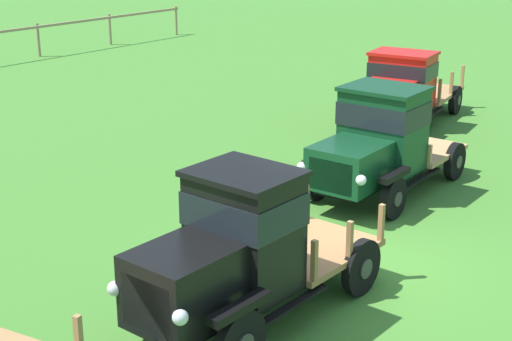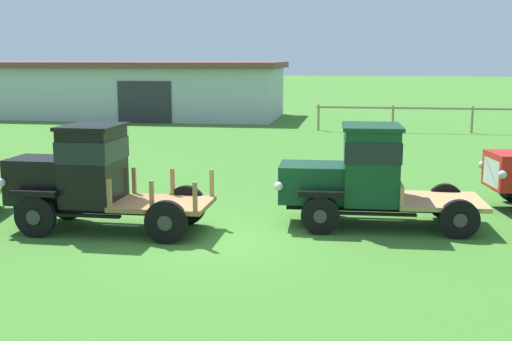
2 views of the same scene
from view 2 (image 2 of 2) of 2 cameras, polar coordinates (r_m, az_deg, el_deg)
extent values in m
plane|color=#3D7528|center=(13.75, -4.02, -5.89)|extent=(240.00, 240.00, 0.00)
cube|color=#B2B7BC|center=(42.16, -12.37, 6.81)|extent=(20.73, 7.04, 3.11)
cube|color=brown|center=(42.10, -12.46, 9.17)|extent=(21.33, 7.84, 0.36)
cube|color=#2D2D33|center=(37.77, -9.89, 6.00)|extent=(3.20, 0.08, 2.40)
cylinder|color=#997F60|center=(33.59, 5.57, 4.72)|extent=(0.12, 0.12, 1.35)
cylinder|color=#997F60|center=(33.69, 12.06, 4.56)|extent=(0.12, 0.12, 1.35)
cylinder|color=#997F60|center=(34.05, 18.66, 4.31)|extent=(0.12, 0.12, 1.35)
cube|color=#997F60|center=(33.79, 18.76, 5.21)|extent=(15.58, 0.08, 0.10)
cube|color=#9E7547|center=(17.45, -21.13, 0.09)|extent=(0.09, 0.09, 0.59)
cylinder|color=black|center=(14.35, -19.03, -3.89)|extent=(0.90, 0.15, 0.90)
cylinder|color=#2D2D2D|center=(14.28, -19.20, -3.97)|extent=(0.32, 0.03, 0.32)
cylinder|color=black|center=(15.69, -16.37, -2.58)|extent=(0.90, 0.15, 0.90)
cylinder|color=#2D2D2D|center=(15.77, -16.23, -2.51)|extent=(0.32, 0.03, 0.32)
cylinder|color=black|center=(13.25, -7.99, -4.57)|extent=(0.90, 0.15, 0.90)
cylinder|color=#2D2D2D|center=(13.17, -8.11, -4.66)|extent=(0.32, 0.03, 0.32)
cylinder|color=black|center=(14.69, -6.21, -3.07)|extent=(0.90, 0.15, 0.90)
cylinder|color=#2D2D2D|center=(14.78, -6.11, -3.00)|extent=(0.32, 0.03, 0.32)
cube|color=black|center=(14.44, -12.85, -3.16)|extent=(4.10, 0.87, 0.12)
cube|color=black|center=(14.98, -18.45, -0.79)|extent=(1.34, 1.09, 0.99)
cube|color=silver|center=(15.30, -20.57, -0.89)|extent=(0.06, 0.85, 0.74)
sphere|color=silver|center=(14.80, -21.73, -1.02)|extent=(0.20, 0.20, 0.20)
sphere|color=silver|center=(15.79, -19.58, -0.23)|extent=(0.20, 0.20, 0.20)
cube|color=black|center=(14.24, -19.15, -1.94)|extent=(1.04, 0.21, 0.12)
cube|color=black|center=(15.60, -16.46, -0.79)|extent=(1.04, 0.21, 0.12)
cube|color=black|center=(14.40, -14.25, 0.36)|extent=(1.09, 1.37, 1.66)
cube|color=black|center=(14.35, -14.31, 1.83)|extent=(1.14, 1.40, 0.47)
cube|color=black|center=(14.29, -14.40, 3.80)|extent=(1.20, 1.43, 0.08)
cube|color=black|center=(13.86, -14.92, -3.89)|extent=(1.52, 0.15, 0.05)
cube|color=black|center=(15.22, -12.59, -2.56)|extent=(1.52, 0.15, 0.05)
cube|color=olive|center=(14.01, -8.26, -2.96)|extent=(2.03, 1.56, 0.10)
cube|color=olive|center=(13.57, -12.90, -2.02)|extent=(0.08, 0.08, 0.60)
cube|color=olive|center=(14.91, -10.78, -0.86)|extent=(0.08, 0.08, 0.60)
cube|color=olive|center=(13.25, -9.25, -2.18)|extent=(0.08, 0.08, 0.60)
cube|color=olive|center=(14.63, -7.43, -0.98)|extent=(0.08, 0.08, 0.60)
cube|color=olive|center=(13.00, -5.44, -2.33)|extent=(0.08, 0.08, 0.60)
cube|color=olive|center=(14.39, -3.96, -1.10)|extent=(0.08, 0.08, 0.60)
cylinder|color=black|center=(13.87, 5.73, -4.00)|extent=(0.84, 0.20, 0.83)
cylinder|color=#2D2D2D|center=(13.77, 5.73, -4.10)|extent=(0.29, 0.04, 0.29)
cylinder|color=black|center=(15.55, 5.84, -2.46)|extent=(0.84, 0.20, 0.83)
cylinder|color=#2D2D2D|center=(15.65, 5.85, -2.38)|extent=(0.29, 0.04, 0.29)
cylinder|color=black|center=(14.14, 17.63, -4.16)|extent=(0.84, 0.20, 0.83)
cylinder|color=#2D2D2D|center=(14.04, 17.71, -4.26)|extent=(0.29, 0.04, 0.29)
cylinder|color=black|center=(15.79, 16.46, -2.63)|extent=(0.84, 0.20, 0.83)
cylinder|color=#2D2D2D|center=(15.88, 16.40, -2.56)|extent=(0.29, 0.04, 0.29)
cube|color=black|center=(14.73, 10.93, -2.97)|extent=(4.18, 1.12, 0.12)
cube|color=#0F381E|center=(14.60, 4.98, -1.04)|extent=(1.49, 1.27, 0.83)
cube|color=silver|center=(14.64, 2.27, -1.14)|extent=(0.10, 0.95, 0.62)
sphere|color=silver|center=(13.99, 2.02, -1.40)|extent=(0.20, 0.20, 0.20)
sphere|color=silver|center=(15.26, 2.42, -0.44)|extent=(0.20, 0.20, 0.20)
cube|color=black|center=(13.76, 5.77, -2.11)|extent=(0.97, 0.24, 0.12)
cube|color=black|center=(15.46, 5.87, -0.77)|extent=(0.97, 0.24, 0.12)
cube|color=#0F381E|center=(14.55, 10.16, 0.46)|extent=(1.23, 1.57, 1.66)
cube|color=black|center=(14.49, 10.21, 1.91)|extent=(1.28, 1.60, 0.46)
cube|color=#0F381E|center=(14.43, 10.27, 3.86)|extent=(1.35, 1.64, 0.08)
cube|color=black|center=(13.91, 10.73, -3.82)|extent=(1.64, 0.21, 0.05)
cube|color=black|center=(15.55, 10.30, -2.34)|extent=(1.64, 0.21, 0.05)
cube|color=tan|center=(14.87, 15.98, -2.63)|extent=(1.97, 1.84, 0.10)
cube|color=tan|center=(14.70, 12.53, -1.70)|extent=(0.15, 1.64, 0.44)
cube|color=silver|center=(16.92, 20.25, -0.15)|extent=(0.23, 0.99, 0.67)
sphere|color=silver|center=(16.28, 21.07, -0.34)|extent=(0.20, 0.20, 0.20)
sphere|color=silver|center=(17.53, 19.45, 0.46)|extent=(0.20, 0.20, 0.20)
camera|label=1|loc=(14.98, -56.14, 13.00)|focal=55.00mm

